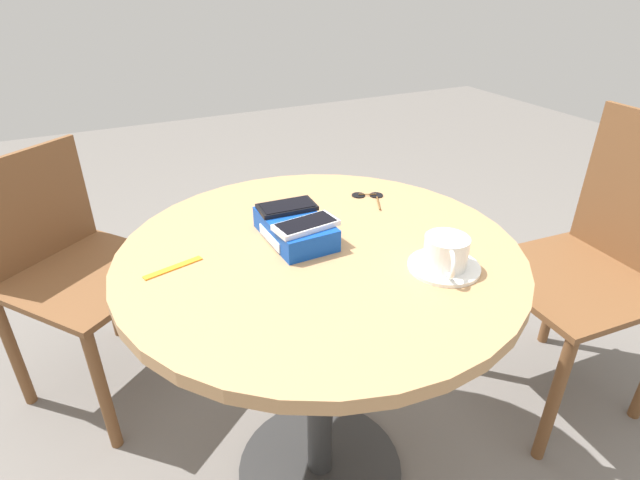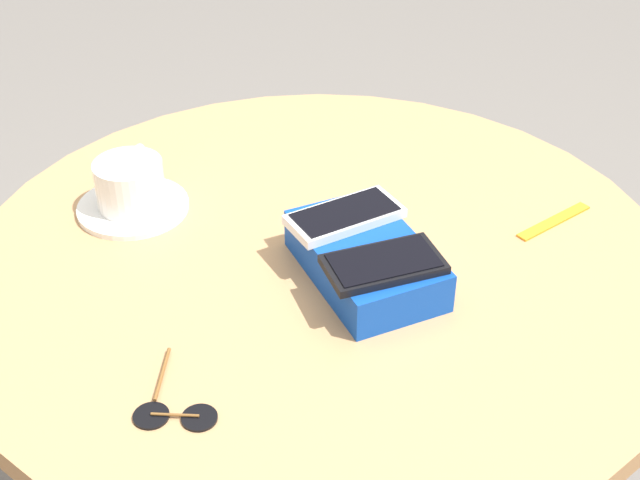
{
  "view_description": "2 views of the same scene",
  "coord_description": "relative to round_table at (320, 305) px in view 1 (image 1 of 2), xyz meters",
  "views": [
    {
      "loc": [
        0.86,
        -0.42,
        1.3
      ],
      "look_at": [
        0.0,
        0.0,
        0.77
      ],
      "focal_mm": 28.0,
      "sensor_mm": 36.0,
      "label": 1
    },
    {
      "loc": [
        -0.83,
        0.35,
        1.41
      ],
      "look_at": [
        0.0,
        0.0,
        0.77
      ],
      "focal_mm": 50.0,
      "sensor_mm": 36.0,
      "label": 2
    }
  ],
  "objects": [
    {
      "name": "ground_plane",
      "position": [
        0.0,
        0.0,
        -0.6
      ],
      "size": [
        8.0,
        8.0,
        0.0
      ],
      "primitive_type": "plane",
      "color": "slate"
    },
    {
      "name": "round_table",
      "position": [
        0.0,
        0.0,
        0.0
      ],
      "size": [
        0.89,
        0.89,
        0.75
      ],
      "color": "#2D2D2D",
      "rests_on": "ground_plane"
    },
    {
      "name": "phone_box",
      "position": [
        -0.07,
        -0.03,
        0.18
      ],
      "size": [
        0.21,
        0.13,
        0.05
      ],
      "color": "#0F42AD",
      "rests_on": "round_table"
    },
    {
      "name": "phone_black",
      "position": [
        -0.12,
        -0.03,
        0.21
      ],
      "size": [
        0.08,
        0.14,
        0.01
      ],
      "color": "black",
      "rests_on": "phone_box"
    },
    {
      "name": "phone_white",
      "position": [
        -0.01,
        -0.03,
        0.21
      ],
      "size": [
        0.08,
        0.15,
        0.01
      ],
      "color": "silver",
      "rests_on": "phone_box"
    },
    {
      "name": "saucer",
      "position": [
        0.19,
        0.19,
        0.16
      ],
      "size": [
        0.15,
        0.15,
        0.01
      ],
      "primitive_type": "cylinder",
      "color": "white",
      "rests_on": "round_table"
    },
    {
      "name": "coffee_cup",
      "position": [
        0.19,
        0.19,
        0.2
      ],
      "size": [
        0.12,
        0.09,
        0.06
      ],
      "color": "white",
      "rests_on": "saucer"
    },
    {
      "name": "lanyard_strap",
      "position": [
        -0.06,
        -0.31,
        0.16
      ],
      "size": [
        0.05,
        0.13,
        0.0
      ],
      "primitive_type": "cube",
      "rotation": [
        0.0,
        0.0,
        -1.32
      ],
      "color": "orange",
      "rests_on": "round_table"
    },
    {
      "name": "sunglasses",
      "position": [
        -0.19,
        0.24,
        0.16
      ],
      "size": [
        0.13,
        0.08,
        0.01
      ],
      "color": "black",
      "rests_on": "round_table"
    },
    {
      "name": "chair_near_window",
      "position": [
        0.06,
        0.91,
        -0.1
      ],
      "size": [
        0.48,
        0.48,
        0.94
      ],
      "color": "brown",
      "rests_on": "ground_plane"
    },
    {
      "name": "chair_far_side",
      "position": [
        -0.69,
        -0.53,
        -0.15
      ],
      "size": [
        0.62,
        0.62,
        0.82
      ],
      "color": "brown",
      "rests_on": "ground_plane"
    }
  ]
}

